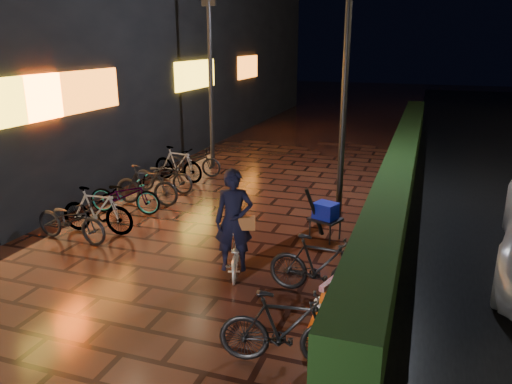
% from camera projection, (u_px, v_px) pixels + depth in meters
% --- Properties ---
extents(ground, '(80.00, 80.00, 0.00)m').
position_uv_depth(ground, '(152.00, 287.00, 7.80)').
color(ground, '#381911').
rests_on(ground, ground).
extents(hedge, '(0.70, 20.00, 1.00)m').
position_uv_depth(hedge, '(403.00, 160.00, 13.86)').
color(hedge, black).
rests_on(hedge, ground).
extents(storefront_block, '(12.09, 22.00, 9.00)m').
position_uv_depth(storefront_block, '(83.00, 18.00, 19.83)').
color(storefront_block, black).
rests_on(storefront_block, ground).
extents(lamp_post_hedge, '(0.46, 0.18, 4.85)m').
position_uv_depth(lamp_post_hedge, '(344.00, 92.00, 10.15)').
color(lamp_post_hedge, black).
rests_on(lamp_post_hedge, ground).
extents(lamp_post_sf, '(0.47, 0.16, 4.92)m').
position_uv_depth(lamp_post_sf, '(211.00, 75.00, 14.44)').
color(lamp_post_sf, black).
rests_on(lamp_post_sf, ground).
extents(cyclist, '(0.80, 1.32, 1.78)m').
position_uv_depth(cyclist, '(234.00, 236.00, 8.04)').
color(cyclist, silver).
rests_on(cyclist, ground).
extents(traffic_barrier, '(0.90, 1.81, 0.74)m').
position_uv_depth(traffic_barrier, '(348.00, 289.00, 6.97)').
color(traffic_barrier, '#EE530C').
rests_on(traffic_barrier, ground).
extents(cart_assembly, '(0.73, 0.62, 1.05)m').
position_uv_depth(cart_assembly, '(325.00, 213.00, 9.50)').
color(cart_assembly, black).
rests_on(cart_assembly, ground).
extents(parked_bikes_storefront, '(1.88, 5.79, 0.94)m').
position_uv_depth(parked_bikes_storefront, '(145.00, 185.00, 11.70)').
color(parked_bikes_storefront, black).
rests_on(parked_bikes_storefront, ground).
extents(parked_bikes_hedge, '(1.63, 2.42, 0.94)m').
position_uv_depth(parked_bikes_hedge, '(304.00, 294.00, 6.61)').
color(parked_bikes_hedge, black).
rests_on(parked_bikes_hedge, ground).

